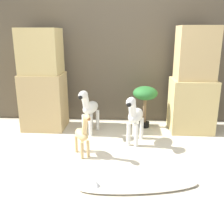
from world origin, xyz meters
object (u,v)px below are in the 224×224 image
at_px(zebra_right, 135,116).
at_px(potted_palm_front, 145,96).
at_px(zebra_left, 89,108).
at_px(giraffe_figurine, 83,134).
at_px(surfboard, 138,186).

xyz_separation_m(zebra_right, potted_palm_front, (0.17, 0.62, 0.10)).
height_order(zebra_left, potted_palm_front, zebra_left).
bearing_deg(giraffe_figurine, potted_palm_front, 52.71).
xyz_separation_m(zebra_right, giraffe_figurine, (-0.59, -0.38, -0.10)).
distance_m(zebra_left, potted_palm_front, 0.84).
relative_size(zebra_right, zebra_left, 1.00).
relative_size(zebra_left, potted_palm_front, 1.05).
relative_size(zebra_right, potted_palm_front, 1.05).
distance_m(giraffe_figurine, surfboard, 0.90).
distance_m(zebra_left, surfboard, 1.49).
xyz_separation_m(giraffe_figurine, surfboard, (0.60, -0.62, -0.25)).
height_order(zebra_right, giraffe_figurine, zebra_right).
xyz_separation_m(potted_palm_front, surfboard, (-0.16, -1.62, -0.45)).
bearing_deg(giraffe_figurine, zebra_right, 32.41).
relative_size(giraffe_figurine, potted_palm_front, 0.89).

